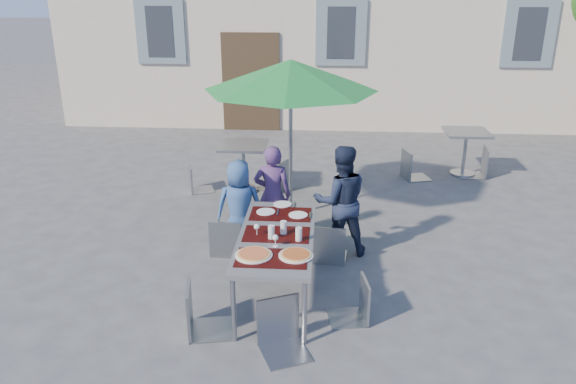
# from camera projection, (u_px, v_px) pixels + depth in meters

# --- Properties ---
(ground) EXTENTS (90.00, 90.00, 0.00)m
(ground) POSITION_uv_depth(u_px,v_px,m) (347.00, 309.00, 6.02)
(ground) COLOR #474749
(ground) RESTS_ON ground
(dining_table) EXTENTS (0.80, 1.85, 0.76)m
(dining_table) POSITION_uv_depth(u_px,v_px,m) (277.00, 239.00, 6.03)
(dining_table) COLOR #414246
(dining_table) RESTS_ON ground
(pizza_near_left) EXTENTS (0.37, 0.37, 0.03)m
(pizza_near_left) POSITION_uv_depth(u_px,v_px,m) (254.00, 254.00, 5.54)
(pizza_near_left) COLOR white
(pizza_near_left) RESTS_ON dining_table
(pizza_near_right) EXTENTS (0.35, 0.35, 0.03)m
(pizza_near_right) POSITION_uv_depth(u_px,v_px,m) (296.00, 255.00, 5.53)
(pizza_near_right) COLOR white
(pizza_near_right) RESTS_ON dining_table
(glassware) EXTENTS (0.52, 0.37, 0.15)m
(glassware) POSITION_uv_depth(u_px,v_px,m) (281.00, 232.00, 5.89)
(glassware) COLOR silver
(glassware) RESTS_ON dining_table
(place_settings) EXTENTS (0.64, 0.53, 0.01)m
(place_settings) POSITION_uv_depth(u_px,v_px,m) (282.00, 210.00, 6.61)
(place_settings) COLOR white
(place_settings) RESTS_ON dining_table
(child_0) EXTENTS (0.63, 0.45, 1.22)m
(child_0) POSITION_uv_depth(u_px,v_px,m) (240.00, 207.00, 7.11)
(child_0) COLOR #32548C
(child_0) RESTS_ON ground
(child_1) EXTENTS (0.49, 0.33, 1.34)m
(child_1) POSITION_uv_depth(u_px,v_px,m) (272.00, 195.00, 7.32)
(child_1) COLOR #503266
(child_1) RESTS_ON ground
(child_2) EXTENTS (0.76, 0.52, 1.44)m
(child_2) POSITION_uv_depth(u_px,v_px,m) (341.00, 201.00, 7.00)
(child_2) COLOR #1B233B
(child_2) RESTS_ON ground
(chair_0) EXTENTS (0.43, 0.44, 0.93)m
(chair_0) POSITION_uv_depth(u_px,v_px,m) (226.00, 215.00, 7.01)
(chair_0) COLOR gray
(chair_0) RESTS_ON ground
(chair_1) EXTENTS (0.40, 0.40, 0.89)m
(chair_1) POSITION_uv_depth(u_px,v_px,m) (287.00, 220.00, 6.95)
(chair_1) COLOR gray
(chair_1) RESTS_ON ground
(chair_2) EXTENTS (0.47, 0.47, 0.96)m
(chair_2) POSITION_uv_depth(u_px,v_px,m) (330.00, 220.00, 6.83)
(chair_2) COLOR gray
(chair_2) RESTS_ON ground
(chair_3) EXTENTS (0.51, 0.50, 0.97)m
(chair_3) POSITION_uv_depth(u_px,v_px,m) (198.00, 281.00, 5.44)
(chair_3) COLOR gray
(chair_3) RESTS_ON ground
(chair_4) EXTENTS (0.44, 0.43, 0.86)m
(chair_4) POSITION_uv_depth(u_px,v_px,m) (357.00, 277.00, 5.68)
(chair_4) COLOR #93999E
(chair_4) RESTS_ON ground
(chair_5) EXTENTS (0.56, 0.56, 0.95)m
(chair_5) POSITION_uv_depth(u_px,v_px,m) (281.00, 297.00, 5.19)
(chair_5) COLOR gray
(chair_5) RESTS_ON ground
(patio_umbrella) EXTENTS (2.42, 2.42, 2.29)m
(patio_umbrella) POSITION_uv_depth(u_px,v_px,m) (291.00, 76.00, 7.66)
(patio_umbrella) COLOR #9B9DA2
(patio_umbrella) RESTS_ON ground
(cafe_table_0) EXTENTS (0.75, 0.75, 0.81)m
(cafe_table_0) POSITION_uv_depth(u_px,v_px,m) (243.00, 158.00, 9.15)
(cafe_table_0) COLOR #9B9DA2
(cafe_table_0) RESTS_ON ground
(bg_chair_l_0) EXTENTS (0.48, 0.48, 0.84)m
(bg_chair_l_0) POSITION_uv_depth(u_px,v_px,m) (195.00, 163.00, 9.18)
(bg_chair_l_0) COLOR #90949B
(bg_chair_l_0) RESTS_ON ground
(bg_chair_r_0) EXTENTS (0.57, 0.57, 0.98)m
(bg_chair_r_0) POSITION_uv_depth(u_px,v_px,m) (278.00, 157.00, 9.21)
(bg_chair_r_0) COLOR gray
(bg_chair_r_0) RESTS_ON ground
(cafe_table_1) EXTENTS (0.75, 0.75, 0.81)m
(cafe_table_1) POSITION_uv_depth(u_px,v_px,m) (466.00, 144.00, 9.92)
(cafe_table_1) COLOR #9B9DA2
(cafe_table_1) RESTS_ON ground
(bg_chair_l_1) EXTENTS (0.53, 0.53, 0.97)m
(bg_chair_l_1) POSITION_uv_depth(u_px,v_px,m) (413.00, 147.00, 9.73)
(bg_chair_l_1) COLOR gray
(bg_chair_l_1) RESTS_ON ground
(bg_chair_r_1) EXTENTS (0.49, 0.48, 1.00)m
(bg_chair_r_1) POSITION_uv_depth(u_px,v_px,m) (481.00, 144.00, 9.83)
(bg_chair_r_1) COLOR gray
(bg_chair_r_1) RESTS_ON ground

